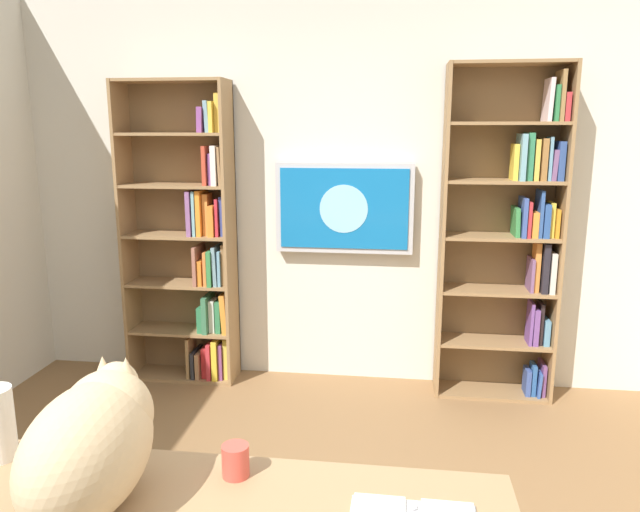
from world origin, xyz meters
TOP-DOWN VIEW (x-y plane):
  - wall_back at (0.00, -2.23)m, footprint 4.52×0.06m
  - bookshelf_left at (-1.17, -2.06)m, footprint 0.76×0.28m
  - bookshelf_right at (0.99, -2.06)m, footprint 0.76×0.28m
  - wall_mounted_tv at (-0.06, -2.15)m, footprint 0.94×0.07m
  - cat at (0.36, 0.52)m, footprint 0.29×0.63m
  - coffee_mug at (0.02, 0.35)m, footprint 0.08×0.08m

SIDE VIEW (x-z plane):
  - coffee_mug at x=0.02m, z-range 0.78..0.87m
  - cat at x=0.36m, z-range 0.78..1.15m
  - bookshelf_right at x=0.99m, z-range -0.08..2.02m
  - bookshelf_left at x=-1.17m, z-range 0.03..2.20m
  - wall_mounted_tv at x=-0.06m, z-range 0.93..1.55m
  - wall_back at x=0.00m, z-range 0.00..2.70m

